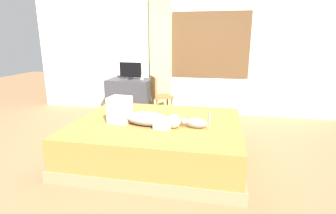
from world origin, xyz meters
TOP-DOWN VIEW (x-y plane):
  - ground_plane at (0.00, 0.00)m, footprint 16.00×16.00m
  - back_wall_with_window at (0.02, 2.41)m, footprint 6.40×0.14m
  - bed at (0.14, 0.02)m, footprint 2.21×1.81m
  - person_lying at (-0.05, -0.14)m, footprint 0.94×0.34m
  - cat at (0.65, -0.14)m, footprint 0.36×0.13m
  - desk at (-0.95, 2.01)m, footprint 0.90×0.56m
  - tv_monitor at (-0.92, 2.01)m, footprint 0.48×0.10m
  - cup at (-0.68, 2.01)m, footprint 0.07×0.07m
  - chair_by_desk at (-0.26, 1.74)m, footprint 0.51×0.51m
  - curtain_left at (-0.35, 2.29)m, footprint 0.44×0.06m

SIDE VIEW (x-z plane):
  - ground_plane at x=0.00m, z-range 0.00..0.00m
  - bed at x=0.14m, z-range 0.00..0.51m
  - desk at x=-0.95m, z-range 0.00..0.74m
  - chair_by_desk at x=-0.26m, z-range 0.08..0.94m
  - cat at x=0.65m, z-range 0.48..0.69m
  - person_lying at x=-0.05m, z-range 0.46..0.80m
  - cup at x=-0.68m, z-range 0.74..0.83m
  - tv_monitor at x=-0.92m, z-range 0.75..1.10m
  - curtain_left at x=-0.35m, z-range 0.00..2.40m
  - back_wall_with_window at x=0.02m, z-range 0.00..2.90m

